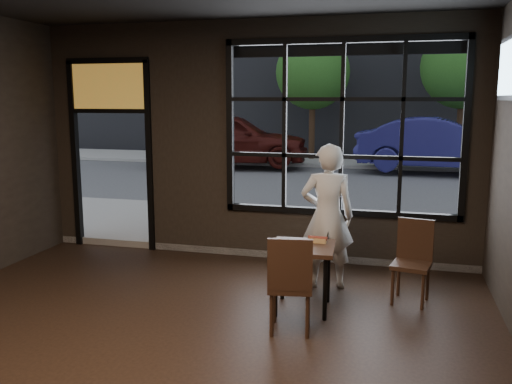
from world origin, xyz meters
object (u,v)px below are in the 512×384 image
(cafe_table, at_px, (303,277))
(chair_near, at_px, (291,283))
(man, at_px, (327,216))
(navy_car, at_px, (440,144))

(cafe_table, xyz_separation_m, chair_near, (-0.02, -0.55, 0.13))
(chair_near, height_order, man, man)
(man, xyz_separation_m, navy_car, (1.92, 10.26, 0.03))
(man, bearing_deg, navy_car, -109.92)
(man, relative_size, navy_car, 0.36)
(chair_near, bearing_deg, navy_car, -108.54)
(cafe_table, relative_size, navy_car, 0.15)
(navy_car, bearing_deg, chair_near, 173.77)
(chair_near, distance_m, man, 1.37)
(chair_near, relative_size, man, 0.56)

